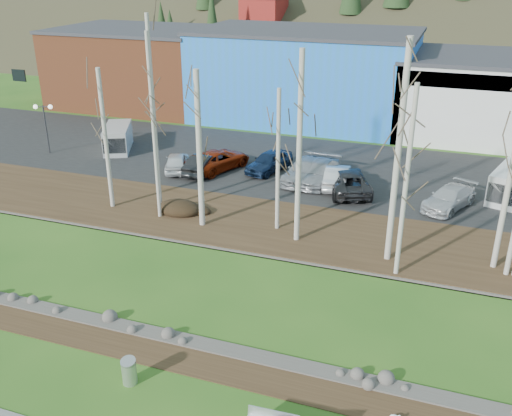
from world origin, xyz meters
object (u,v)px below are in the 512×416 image
at_px(car_5, 337,176).
at_px(van_white, 511,184).
at_px(street_lamp, 44,115).
at_px(car_3, 319,172).
at_px(car_8, 304,171).
at_px(car_7, 449,198).
at_px(car_0, 177,162).
at_px(car_6, 348,181).
at_px(car_4, 269,161).
at_px(car_1, 204,164).
at_px(car_2, 218,160).
at_px(litter_bin, 129,372).
at_px(van_grey, 118,138).

relative_size(car_5, van_white, 0.87).
relative_size(street_lamp, van_white, 0.77).
bearing_deg(car_3, car_8, -174.30).
bearing_deg(car_5, car_3, -20.53).
relative_size(car_3, car_7, 1.09).
distance_m(car_7, car_8, 9.79).
xyz_separation_m(car_0, car_6, (12.45, 0.11, 0.08)).
bearing_deg(car_3, car_4, 171.85).
bearing_deg(car_1, car_8, -170.74).
height_order(car_2, car_4, car_4).
height_order(car_2, car_6, car_6).
bearing_deg(car_2, car_3, -160.39).
height_order(litter_bin, car_2, car_2).
height_order(car_5, car_6, car_6).
distance_m(street_lamp, car_7, 30.39).
height_order(car_0, car_5, car_5).
relative_size(car_0, car_2, 0.76).
bearing_deg(street_lamp, car_8, -17.32).
bearing_deg(van_grey, street_lamp, -177.89).
xyz_separation_m(litter_bin, car_6, (3.92, 20.93, 0.42)).
distance_m(litter_bin, van_white, 26.95).
distance_m(car_5, van_grey, 18.33).
bearing_deg(car_4, car_0, -145.69).
bearing_deg(car_4, car_7, 4.47).
distance_m(car_2, car_3, 7.58).
xyz_separation_m(street_lamp, car_7, (30.28, -0.80, -2.39)).
bearing_deg(car_2, van_grey, 12.28).
bearing_deg(car_3, car_7, -4.96).
relative_size(car_0, car_6, 0.73).
bearing_deg(car_3, car_1, -167.56).
height_order(car_1, van_grey, van_grey).
bearing_deg(car_1, car_3, -171.73).
height_order(litter_bin, car_7, car_7).
relative_size(street_lamp, car_7, 0.85).
bearing_deg(car_6, street_lamp, -21.56).
bearing_deg(car_1, car_2, -116.79).
height_order(litter_bin, car_1, car_1).
distance_m(litter_bin, car_6, 21.29).
bearing_deg(street_lamp, car_6, -20.03).
xyz_separation_m(car_7, van_grey, (-25.50, 3.23, 0.30)).
bearing_deg(street_lamp, car_5, -18.38).
bearing_deg(street_lamp, car_3, -17.43).
xyz_separation_m(car_5, car_6, (0.84, -0.67, 0.03)).
distance_m(car_2, van_white, 19.82).
bearing_deg(car_8, car_1, -166.57).
bearing_deg(street_lamp, car_1, -20.23).
relative_size(car_4, van_white, 0.86).
bearing_deg(car_2, car_6, -165.93).
relative_size(car_1, car_4, 0.98).
height_order(car_0, car_8, car_8).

